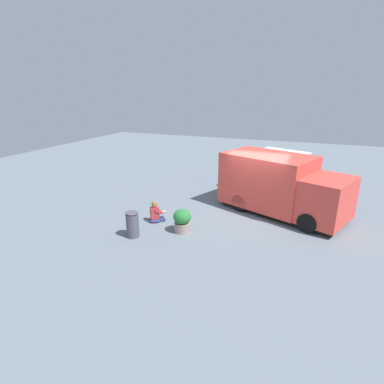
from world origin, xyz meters
name	(u,v)px	position (x,y,z in m)	size (l,w,h in m)	color
ground_plane	(252,213)	(0.00, 0.00, 0.00)	(40.00, 40.00, 0.00)	slate
food_truck	(280,186)	(1.01, 0.56, 1.14)	(5.54, 4.28, 2.39)	#EB453A
person_customer	(156,213)	(-3.36, -2.23, 0.34)	(0.73, 0.71, 0.85)	navy
planter_flowering_near	(229,179)	(-1.89, 3.24, 0.44)	(0.61, 0.61, 0.83)	silver
planter_flowering_far	(182,220)	(-2.01, -2.70, 0.46)	(0.65, 0.65, 0.87)	gray
trash_bin	(132,224)	(-3.47, -3.69, 0.48)	(0.45, 0.45, 0.95)	#4F4B58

